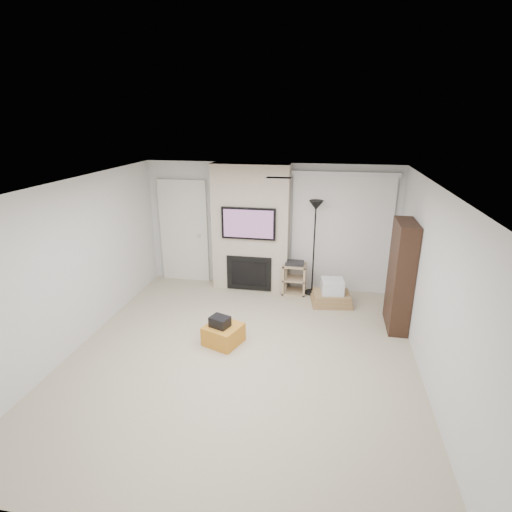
% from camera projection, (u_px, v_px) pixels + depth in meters
% --- Properties ---
extents(floor, '(5.00, 5.50, 0.00)m').
position_uv_depth(floor, '(241.00, 356.00, 5.85)').
color(floor, '#B5A78D').
rests_on(floor, ground).
extents(ceiling, '(5.00, 5.50, 0.00)m').
position_uv_depth(ceiling, '(239.00, 186.00, 5.02)').
color(ceiling, white).
rests_on(ceiling, wall_back).
extents(wall_back, '(5.00, 0.00, 2.50)m').
position_uv_depth(wall_back, '(270.00, 226.00, 7.99)').
color(wall_back, silver).
rests_on(wall_back, ground).
extents(wall_front, '(5.00, 0.00, 2.50)m').
position_uv_depth(wall_front, '(158.00, 420.00, 2.88)').
color(wall_front, silver).
rests_on(wall_front, ground).
extents(wall_left, '(0.00, 5.50, 2.50)m').
position_uv_depth(wall_left, '(74.00, 266.00, 5.86)').
color(wall_left, silver).
rests_on(wall_left, ground).
extents(wall_right, '(0.00, 5.50, 2.50)m').
position_uv_depth(wall_right, '(434.00, 291.00, 5.01)').
color(wall_right, silver).
rests_on(wall_right, ground).
extents(hvac_vent, '(0.35, 0.18, 0.01)m').
position_uv_depth(hvac_vent, '(278.00, 178.00, 5.70)').
color(hvac_vent, silver).
rests_on(hvac_vent, ceiling).
extents(ottoman, '(0.65, 0.65, 0.30)m').
position_uv_depth(ottoman, '(223.00, 334.00, 6.15)').
color(ottoman, '#C47C24').
rests_on(ottoman, floor).
extents(black_bag, '(0.34, 0.31, 0.16)m').
position_uv_depth(black_bag, '(220.00, 322.00, 6.06)').
color(black_bag, black).
rests_on(black_bag, ottoman).
extents(fireplace_wall, '(1.50, 0.47, 2.50)m').
position_uv_depth(fireplace_wall, '(251.00, 229.00, 7.86)').
color(fireplace_wall, '#C1B19D').
rests_on(fireplace_wall, floor).
extents(entry_door, '(1.02, 0.11, 2.14)m').
position_uv_depth(entry_door, '(184.00, 232.00, 8.32)').
color(entry_door, silver).
rests_on(entry_door, floor).
extents(vertical_blinds, '(1.98, 0.10, 2.37)m').
position_uv_depth(vertical_blinds, '(341.00, 229.00, 7.70)').
color(vertical_blinds, silver).
rests_on(vertical_blinds, floor).
extents(floor_lamp, '(0.28, 0.28, 1.87)m').
position_uv_depth(floor_lamp, '(315.00, 221.00, 7.47)').
color(floor_lamp, black).
rests_on(floor_lamp, floor).
extents(av_stand, '(0.45, 0.38, 0.66)m').
position_uv_depth(av_stand, '(294.00, 276.00, 7.86)').
color(av_stand, tan).
rests_on(av_stand, floor).
extents(box_stack, '(0.80, 0.64, 0.49)m').
position_uv_depth(box_stack, '(332.00, 295.00, 7.44)').
color(box_stack, '#97764B').
rests_on(box_stack, floor).
extents(bookshelf, '(0.30, 0.80, 1.80)m').
position_uv_depth(bookshelf, '(401.00, 276.00, 6.42)').
color(bookshelf, black).
rests_on(bookshelf, floor).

